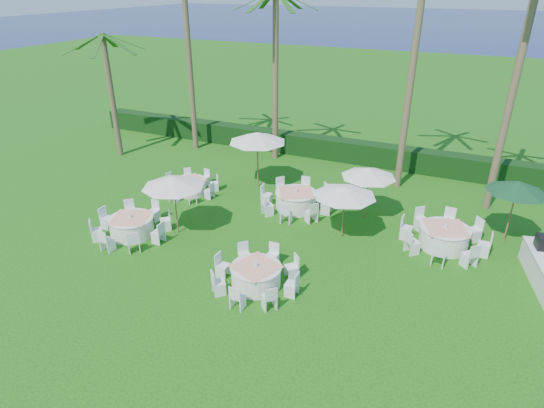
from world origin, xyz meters
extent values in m
plane|color=#15500D|center=(0.00, 0.00, 0.00)|extent=(120.00, 120.00, 0.00)
cube|color=black|center=(0.00, 12.00, 0.60)|extent=(34.00, 1.00, 1.20)
plane|color=#070E46|center=(0.00, 102.00, 0.00)|extent=(260.00, 260.00, 0.00)
cylinder|color=white|center=(-5.69, 0.05, 0.38)|extent=(1.73, 1.73, 0.75)
cylinder|color=white|center=(-5.69, 0.05, 0.76)|extent=(1.81, 1.81, 0.03)
cube|color=#FFA785|center=(-5.69, 0.05, 0.79)|extent=(1.79, 1.79, 0.01)
cylinder|color=silver|center=(-5.69, 0.05, 0.87)|extent=(0.12, 0.12, 0.16)
cube|color=white|center=(-4.34, -0.01, 0.45)|extent=(0.44, 0.44, 0.90)
cube|color=white|center=(-4.69, 0.96, 0.45)|extent=(0.60, 0.60, 0.90)
cube|color=white|center=(-5.63, 1.40, 0.45)|extent=(0.44, 0.44, 0.90)
cube|color=white|center=(-6.60, 1.05, 0.45)|extent=(0.60, 0.60, 0.90)
cube|color=white|center=(-7.04, 0.11, 0.45)|extent=(0.44, 0.44, 0.90)
cube|color=white|center=(-6.69, -0.87, 0.45)|extent=(0.60, 0.60, 0.90)
cube|color=white|center=(-5.75, -1.30, 0.45)|extent=(0.44, 0.44, 0.90)
cube|color=white|center=(-4.77, -0.95, 0.45)|extent=(0.60, 0.60, 0.90)
cylinder|color=white|center=(0.45, -0.98, 0.36)|extent=(1.67, 1.67, 0.73)
cylinder|color=white|center=(0.45, -0.98, 0.74)|extent=(1.74, 1.74, 0.03)
cube|color=#FFA785|center=(0.45, -0.98, 0.76)|extent=(1.77, 1.77, 0.01)
cylinder|color=silver|center=(0.45, -0.98, 0.85)|extent=(0.12, 0.12, 0.15)
cube|color=white|center=(1.39, -0.07, 0.44)|extent=(0.58, 0.58, 0.87)
cube|color=white|center=(0.47, 0.32, 0.44)|extent=(0.41, 0.41, 0.87)
cube|color=white|center=(-0.46, -0.05, 0.44)|extent=(0.58, 0.58, 0.87)
cube|color=white|center=(-0.85, -0.97, 0.44)|extent=(0.41, 0.41, 0.87)
cube|color=white|center=(-0.48, -1.90, 0.44)|extent=(0.58, 0.58, 0.87)
cube|color=white|center=(0.44, -2.29, 0.44)|extent=(0.41, 0.41, 0.87)
cube|color=white|center=(1.37, -1.92, 0.44)|extent=(0.58, 0.58, 0.87)
cube|color=white|center=(1.76, -1.00, 0.44)|extent=(0.41, 0.41, 0.87)
cylinder|color=white|center=(-5.80, 4.50, 0.33)|extent=(1.52, 1.52, 0.66)
cylinder|color=white|center=(-5.80, 4.50, 0.67)|extent=(1.59, 1.59, 0.03)
cube|color=#FFA785|center=(-5.80, 4.50, 0.70)|extent=(1.67, 1.67, 0.01)
cylinder|color=silver|center=(-5.80, 4.50, 0.78)|extent=(0.11, 0.11, 0.14)
cube|color=white|center=(-4.87, 5.23, 0.40)|extent=(0.52, 0.52, 0.79)
cube|color=white|center=(-5.66, 5.68, 0.40)|extent=(0.41, 0.41, 0.79)
cube|color=white|center=(-6.54, 5.43, 0.40)|extent=(0.52, 0.52, 0.79)
cube|color=white|center=(-6.98, 4.64, 0.40)|extent=(0.41, 0.41, 0.79)
cube|color=white|center=(-6.73, 3.76, 0.40)|extent=(0.52, 0.52, 0.79)
cube|color=white|center=(-5.94, 3.32, 0.40)|extent=(0.41, 0.41, 0.79)
cube|color=white|center=(-5.06, 3.56, 0.40)|extent=(0.52, 0.52, 0.79)
cube|color=white|center=(-4.62, 4.36, 0.40)|extent=(0.41, 0.41, 0.79)
cylinder|color=white|center=(-0.44, 5.01, 0.39)|extent=(1.82, 1.82, 0.79)
cylinder|color=white|center=(-0.44, 5.01, 0.80)|extent=(1.89, 1.89, 0.03)
cube|color=#FFA785|center=(-0.44, 5.01, 0.82)|extent=(1.97, 1.97, 0.01)
cylinder|color=silver|center=(-0.44, 5.01, 0.91)|extent=(0.13, 0.13, 0.17)
cube|color=white|center=(0.97, 5.12, 0.47)|extent=(0.48, 0.48, 0.95)
cube|color=white|center=(0.48, 6.09, 0.47)|extent=(0.62, 0.62, 0.95)
cube|color=white|center=(-0.55, 6.42, 0.47)|extent=(0.48, 0.48, 0.95)
cube|color=white|center=(-1.52, 5.93, 0.47)|extent=(0.62, 0.62, 0.95)
cube|color=white|center=(-1.86, 4.90, 0.47)|extent=(0.48, 0.48, 0.95)
cube|color=white|center=(-1.36, 3.93, 0.47)|extent=(0.62, 0.62, 0.95)
cube|color=white|center=(-0.33, 3.59, 0.47)|extent=(0.48, 0.48, 0.95)
cube|color=white|center=(0.64, 4.08, 0.47)|extent=(0.62, 0.62, 0.95)
cylinder|color=white|center=(6.03, 4.28, 0.40)|extent=(1.84, 1.84, 0.80)
cylinder|color=white|center=(6.03, 4.28, 0.81)|extent=(1.92, 1.92, 0.03)
cube|color=#FFA785|center=(6.03, 4.28, 0.83)|extent=(1.91, 1.91, 0.01)
cylinder|color=silver|center=(6.03, 4.28, 0.92)|extent=(0.13, 0.13, 0.17)
cube|color=white|center=(7.47, 4.24, 0.48)|extent=(0.46, 0.46, 0.96)
cube|color=white|center=(7.08, 5.27, 0.48)|extent=(0.63, 0.63, 0.96)
cube|color=white|center=(6.08, 5.72, 0.48)|extent=(0.46, 0.46, 0.96)
cube|color=white|center=(5.05, 5.33, 0.48)|extent=(0.63, 0.63, 0.96)
cube|color=white|center=(4.59, 4.33, 0.48)|extent=(0.46, 0.46, 0.96)
cube|color=white|center=(4.98, 3.30, 0.48)|extent=(0.63, 0.63, 0.96)
cube|color=white|center=(5.98, 2.85, 0.48)|extent=(0.46, 0.46, 0.96)
cube|color=white|center=(7.01, 3.23, 0.48)|extent=(0.63, 0.63, 0.96)
cylinder|color=brown|center=(-4.10, 0.98, 1.21)|extent=(0.06, 0.06, 2.41)
cone|color=white|center=(-4.10, 0.98, 2.29)|extent=(2.50, 2.50, 0.43)
sphere|color=brown|center=(-4.10, 0.98, 2.44)|extent=(0.10, 0.10, 0.10)
cylinder|color=brown|center=(2.20, 3.41, 1.07)|extent=(0.05, 0.05, 2.14)
cone|color=white|center=(2.20, 3.41, 2.03)|extent=(2.48, 2.48, 0.38)
sphere|color=brown|center=(2.20, 3.41, 2.16)|extent=(0.09, 0.09, 0.09)
cylinder|color=brown|center=(-3.12, 6.59, 1.36)|extent=(0.07, 0.07, 2.72)
cone|color=white|center=(-3.12, 6.59, 2.59)|extent=(2.82, 2.82, 0.49)
sphere|color=brown|center=(-3.12, 6.59, 2.75)|extent=(0.11, 0.11, 0.11)
cylinder|color=brown|center=(2.66, 5.38, 1.14)|extent=(0.05, 0.05, 2.28)
cone|color=white|center=(2.66, 5.38, 2.16)|extent=(2.33, 2.33, 0.41)
sphere|color=brown|center=(2.66, 5.38, 2.30)|extent=(0.09, 0.09, 0.09)
cylinder|color=brown|center=(8.24, 5.71, 1.26)|extent=(0.06, 0.06, 2.52)
cone|color=#113F1F|center=(8.24, 5.71, 2.39)|extent=(2.27, 2.27, 0.45)
sphere|color=brown|center=(8.24, 5.71, 2.55)|extent=(0.10, 0.10, 0.10)
cube|color=black|center=(9.26, 3.97, 1.15)|extent=(0.53, 0.61, 0.49)
cylinder|color=brown|center=(-9.19, 10.28, 5.06)|extent=(0.32, 0.32, 10.11)
cylinder|color=brown|center=(-3.98, 10.72, 4.49)|extent=(0.32, 0.32, 8.98)
cube|color=#164F13|center=(-2.93, 11.02, 8.49)|extent=(2.20, 0.87, 1.00)
cube|color=#164F13|center=(-3.71, 11.79, 8.49)|extent=(0.82, 2.21, 1.00)
cube|color=#164F13|center=(-4.77, 11.49, 8.49)|extent=(1.77, 1.74, 1.00)
cube|color=#164F13|center=(-5.04, 10.43, 8.49)|extent=(2.20, 0.87, 1.00)
cube|color=#164F13|center=(-4.25, 9.66, 8.49)|extent=(0.82, 2.21, 1.00)
cube|color=#164F13|center=(-3.20, 9.96, 8.49)|extent=(1.77, 1.74, 1.00)
cylinder|color=brown|center=(3.33, 9.49, 6.46)|extent=(0.32, 0.32, 12.93)
cylinder|color=brown|center=(7.52, 8.69, 5.40)|extent=(0.32, 0.32, 10.80)
cylinder|color=brown|center=(-12.67, 7.42, 3.43)|extent=(0.32, 0.32, 6.87)
cube|color=#164F13|center=(-11.58, 7.36, 6.38)|extent=(2.22, 0.42, 1.00)
cube|color=#164F13|center=(-12.07, 8.34, 6.38)|extent=(1.45, 1.99, 1.00)
cube|color=#164F13|center=(-13.16, 8.41, 6.38)|extent=(1.23, 2.10, 1.00)
cube|color=#164F13|center=(-13.77, 7.49, 6.38)|extent=(2.22, 0.42, 1.00)
cube|color=#164F13|center=(-13.28, 6.51, 6.38)|extent=(1.45, 1.99, 1.00)
cube|color=#164F13|center=(-12.19, 6.44, 6.38)|extent=(1.23, 2.10, 1.00)
camera|label=1|loc=(6.15, -12.40, 9.39)|focal=30.00mm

